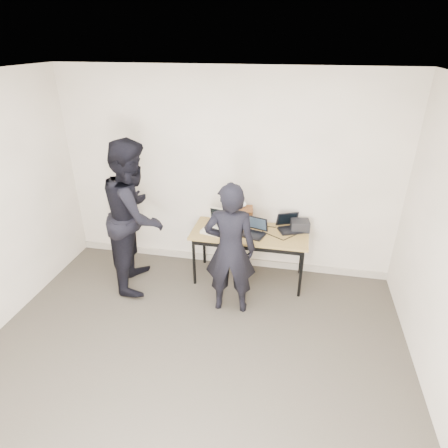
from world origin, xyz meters
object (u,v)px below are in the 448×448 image
(person_typist, at_px, (230,250))
(laptop_beige, at_px, (217,226))
(leather_satchel, at_px, (239,215))
(person_observer, at_px, (135,215))
(desk, at_px, (250,236))
(laptop_right, at_px, (289,226))
(laptop_center, at_px, (254,231))
(equipment_box, at_px, (300,225))

(person_typist, bearing_deg, laptop_beige, -70.79)
(leather_satchel, distance_m, person_observer, 1.36)
(desk, height_order, laptop_right, laptop_right)
(desk, xyz_separation_m, laptop_right, (0.49, 0.18, 0.11))
(laptop_beige, height_order, laptop_center, laptop_beige)
(person_observer, bearing_deg, laptop_beige, -86.20)
(person_typist, bearing_deg, equipment_box, -138.26)
(desk, height_order, leather_satchel, leather_satchel)
(laptop_center, xyz_separation_m, equipment_box, (0.57, 0.23, 0.02))
(leather_satchel, bearing_deg, person_observer, -165.04)
(laptop_center, bearing_deg, person_typist, -91.64)
(laptop_right, bearing_deg, person_observer, 171.18)
(desk, relative_size, leather_satchel, 3.93)
(desk, xyz_separation_m, laptop_beige, (-0.42, -0.02, 0.11))
(laptop_beige, bearing_deg, leather_satchel, 57.79)
(desk, relative_size, person_observer, 0.77)
(equipment_box, distance_m, person_typist, 1.13)
(leather_satchel, xyz_separation_m, person_typist, (0.04, -0.87, -0.03))
(leather_satchel, bearing_deg, laptop_right, -12.65)
(laptop_center, height_order, laptop_right, laptop_center)
(laptop_center, xyz_separation_m, leather_satchel, (-0.24, 0.27, 0.08))
(laptop_beige, distance_m, person_observer, 1.06)
(person_typist, bearing_deg, laptop_center, -114.06)
(laptop_center, bearing_deg, laptop_beige, -164.95)
(laptop_center, bearing_deg, laptop_right, 43.81)
(person_observer, bearing_deg, laptop_right, -87.93)
(desk, distance_m, laptop_beige, 0.44)
(laptop_beige, bearing_deg, equipment_box, 23.56)
(equipment_box, height_order, person_typist, person_typist)
(laptop_beige, xyz_separation_m, person_typist, (0.28, -0.62, 0.04))
(laptop_beige, bearing_deg, person_observer, -151.87)
(leather_satchel, relative_size, equipment_box, 1.64)
(laptop_right, relative_size, leather_satchel, 0.98)
(desk, bearing_deg, leather_satchel, 128.43)
(laptop_beige, xyz_separation_m, equipment_box, (1.05, 0.22, 0.01))
(equipment_box, bearing_deg, laptop_beige, -168.43)
(laptop_center, relative_size, person_observer, 0.18)
(laptop_right, bearing_deg, person_typist, -150.84)
(laptop_center, height_order, person_observer, person_observer)
(person_observer, bearing_deg, equipment_box, -88.52)
(desk, relative_size, laptop_right, 4.01)
(laptop_beige, bearing_deg, person_typist, -53.25)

